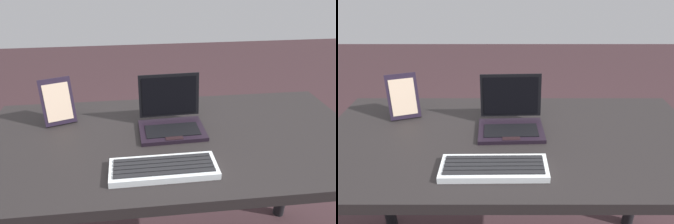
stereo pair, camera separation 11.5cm
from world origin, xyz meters
TOP-DOWN VIEW (x-y plane):
  - desk at (0.00, 0.00)m, footprint 1.42×0.69m
  - laptop_front at (-0.00, 0.07)m, footprint 0.25×0.20m
  - external_keyboard at (-0.06, -0.20)m, footprint 0.34×0.13m
  - photo_frame at (-0.43, 0.16)m, footprint 0.13×0.09m

SIDE VIEW (x-z plane):
  - desk at x=0.00m, z-range 0.27..1.01m
  - external_keyboard at x=-0.06m, z-range 0.74..0.76m
  - laptop_front at x=0.00m, z-range 0.68..0.88m
  - photo_frame at x=-0.43m, z-range 0.74..0.92m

